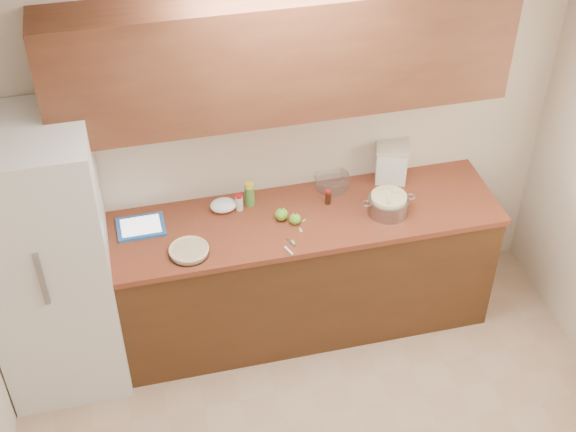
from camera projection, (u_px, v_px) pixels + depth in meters
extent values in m
plane|color=white|center=(390.00, 106.00, 2.73)|extent=(3.60, 3.60, 0.00)
plane|color=beige|center=(276.00, 138.00, 4.91)|extent=(3.60, 0.00, 3.60)
cube|color=#472814|center=(289.00, 275.00, 5.21)|extent=(2.60, 0.65, 0.88)
cube|color=brown|center=(289.00, 221.00, 4.92)|extent=(2.64, 0.68, 0.04)
cube|color=brown|center=(282.00, 55.00, 4.37)|extent=(2.60, 0.34, 0.70)
cube|color=silver|center=(48.00, 262.00, 4.63)|extent=(0.70, 0.70, 1.80)
cylinder|color=silver|center=(189.00, 251.00, 4.65)|extent=(0.24, 0.24, 0.03)
cylinder|color=beige|center=(189.00, 251.00, 4.65)|extent=(0.22, 0.22, 0.03)
torus|color=beige|center=(189.00, 249.00, 4.64)|extent=(0.24, 0.24, 0.02)
cylinder|color=gray|center=(388.00, 205.00, 4.92)|extent=(0.25, 0.25, 0.11)
torus|color=gray|center=(367.00, 203.00, 4.87)|extent=(0.06, 0.06, 0.01)
torus|color=gray|center=(410.00, 197.00, 4.92)|extent=(0.06, 0.06, 0.01)
cylinder|color=beige|center=(388.00, 203.00, 4.91)|extent=(0.22, 0.22, 0.11)
cube|color=white|center=(391.00, 163.00, 5.16)|extent=(0.24, 0.24, 0.23)
cube|color=beige|center=(393.00, 146.00, 5.07)|extent=(0.26, 0.26, 0.02)
cube|color=#235BA9|center=(141.00, 227.00, 4.83)|extent=(0.29, 0.22, 0.02)
cube|color=white|center=(141.00, 226.00, 4.82)|extent=(0.24, 0.17, 0.00)
cube|color=gray|center=(290.00, 242.00, 4.73)|extent=(0.05, 0.08, 0.00)
cylinder|color=white|center=(289.00, 251.00, 4.66)|extent=(0.04, 0.08, 0.01)
cylinder|color=#4C8C38|center=(250.00, 196.00, 4.96)|extent=(0.06, 0.06, 0.14)
cylinder|color=yellow|center=(249.00, 185.00, 4.91)|extent=(0.05, 0.05, 0.03)
cylinder|color=beige|center=(239.00, 203.00, 4.94)|extent=(0.05, 0.05, 0.09)
cylinder|color=red|center=(239.00, 196.00, 4.91)|extent=(0.04, 0.04, 0.02)
cylinder|color=black|center=(328.00, 198.00, 4.99)|extent=(0.04, 0.04, 0.08)
cylinder|color=red|center=(328.00, 192.00, 4.96)|extent=(0.03, 0.03, 0.02)
cylinder|color=silver|center=(332.00, 181.00, 5.13)|extent=(0.22, 0.22, 0.08)
torus|color=silver|center=(332.00, 176.00, 5.11)|extent=(0.23, 0.23, 0.01)
ellipsoid|color=white|center=(223.00, 205.00, 4.95)|extent=(0.19, 0.17, 0.07)
sphere|color=#64AC28|center=(282.00, 214.00, 4.87)|extent=(0.08, 0.08, 0.08)
cylinder|color=#3F2D19|center=(282.00, 208.00, 4.84)|extent=(0.01, 0.01, 0.01)
sphere|color=#64AC28|center=(295.00, 219.00, 4.84)|extent=(0.07, 0.07, 0.07)
cylinder|color=#3F2D19|center=(295.00, 213.00, 4.82)|extent=(0.01, 0.01, 0.01)
cube|color=#8FBE5C|center=(304.00, 220.00, 4.89)|extent=(0.03, 0.03, 0.00)
cube|color=#8FBE5C|center=(293.00, 242.00, 4.73)|extent=(0.02, 0.04, 0.00)
cube|color=#8FBE5C|center=(301.00, 230.00, 4.82)|extent=(0.02, 0.04, 0.00)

